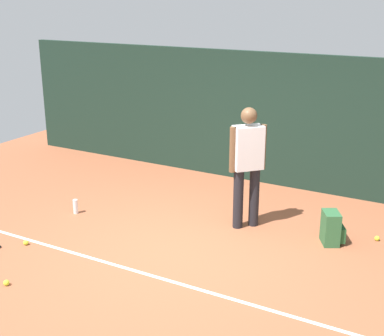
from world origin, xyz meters
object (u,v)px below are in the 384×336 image
(backpack, at_px, (332,228))
(tennis_ball_far_left, at_px, (26,243))
(tennis_ball_near_player, at_px, (377,238))
(tennis_ball_by_fence, at_px, (6,283))
(tennis_player, at_px, (247,161))
(water_bottle, at_px, (75,206))

(backpack, height_order, tennis_ball_far_left, backpack)
(tennis_ball_near_player, distance_m, tennis_ball_by_fence, 4.69)
(tennis_ball_near_player, bearing_deg, tennis_player, -166.54)
(tennis_ball_by_fence, xyz_separation_m, tennis_ball_far_left, (-0.56, 0.85, 0.00))
(backpack, relative_size, tennis_ball_near_player, 6.67)
(tennis_player, distance_m, water_bottle, 2.67)
(tennis_ball_far_left, xyz_separation_m, water_bottle, (-0.13, 1.13, 0.08))
(tennis_player, xyz_separation_m, tennis_ball_far_left, (-2.26, -1.94, -0.93))
(water_bottle, bearing_deg, tennis_ball_far_left, -83.26)
(tennis_player, relative_size, backpack, 3.86)
(backpack, bearing_deg, tennis_ball_by_fence, 105.46)
(backpack, xyz_separation_m, tennis_ball_by_fence, (-2.90, -2.83, -0.18))
(tennis_player, bearing_deg, tennis_ball_by_fence, 11.34)
(tennis_ball_by_fence, relative_size, water_bottle, 0.30)
(tennis_ball_far_left, height_order, water_bottle, water_bottle)
(tennis_ball_by_fence, xyz_separation_m, water_bottle, (-0.70, 1.98, 0.08))
(tennis_player, relative_size, water_bottle, 7.85)
(backpack, bearing_deg, tennis_ball_far_left, 90.94)
(tennis_ball_by_fence, distance_m, tennis_ball_far_left, 1.02)
(tennis_player, bearing_deg, tennis_ball_far_left, -6.67)
(tennis_player, bearing_deg, backpack, 134.49)
(tennis_player, relative_size, tennis_ball_near_player, 25.76)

